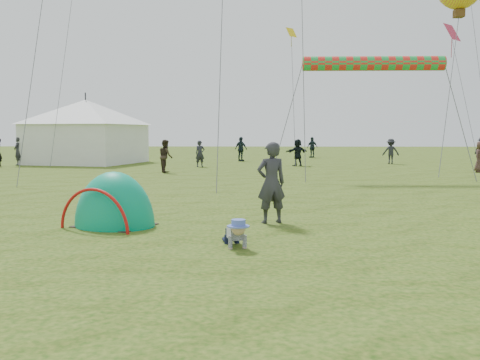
{
  "coord_description": "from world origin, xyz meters",
  "views": [
    {
      "loc": [
        -0.1,
        -9.31,
        2.07
      ],
      "look_at": [
        -0.46,
        2.71,
        1.0
      ],
      "focal_mm": 40.0,
      "sensor_mm": 36.0,
      "label": 1
    }
  ],
  "objects_px": {
    "crawling_toddler": "(236,232)",
    "standing_adult": "(271,183)",
    "event_marquee": "(86,129)",
    "popup_tent": "(115,226)"
  },
  "relations": [
    {
      "from": "popup_tent",
      "to": "event_marquee",
      "type": "height_order",
      "value": "event_marquee"
    },
    {
      "from": "crawling_toddler",
      "to": "standing_adult",
      "type": "bearing_deg",
      "value": 59.74
    },
    {
      "from": "event_marquee",
      "to": "popup_tent",
      "type": "bearing_deg",
      "value": -57.99
    },
    {
      "from": "standing_adult",
      "to": "popup_tent",
      "type": "bearing_deg",
      "value": -10.43
    },
    {
      "from": "crawling_toddler",
      "to": "standing_adult",
      "type": "distance_m",
      "value": 2.78
    },
    {
      "from": "popup_tent",
      "to": "event_marquee",
      "type": "bearing_deg",
      "value": 132.92
    },
    {
      "from": "crawling_toddler",
      "to": "popup_tent",
      "type": "relative_size",
      "value": 0.3
    },
    {
      "from": "standing_adult",
      "to": "event_marquee",
      "type": "bearing_deg",
      "value": -81.55
    },
    {
      "from": "crawling_toddler",
      "to": "standing_adult",
      "type": "xyz_separation_m",
      "value": [
        0.71,
        2.61,
        0.65
      ]
    },
    {
      "from": "crawling_toddler",
      "to": "event_marquee",
      "type": "xyz_separation_m",
      "value": [
        -11.05,
        26.16,
        2.01
      ]
    }
  ]
}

